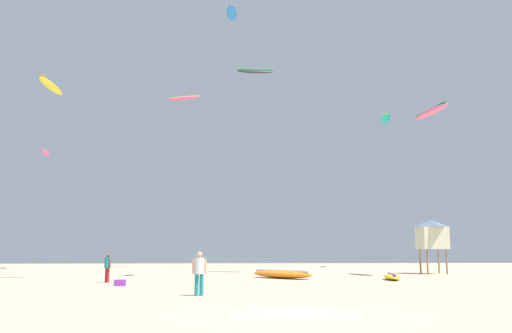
{
  "coord_description": "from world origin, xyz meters",
  "views": [
    {
      "loc": [
        -2.07,
        -15.89,
        1.81
      ],
      "look_at": [
        0.0,
        19.56,
        7.42
      ],
      "focal_mm": 37.28,
      "sensor_mm": 36.0,
      "label": 1
    }
  ],
  "objects": [
    {
      "name": "ground_plane",
      "position": [
        0.0,
        0.0,
        0.0
      ],
      "size": [
        120.0,
        120.0,
        0.0
      ],
      "primitive_type": "plane",
      "color": "#C6B28C"
    },
    {
      "name": "person_foreground",
      "position": [
        -3.09,
        6.06,
        1.03
      ],
      "size": [
        0.58,
        0.4,
        1.76
      ],
      "rotation": [
        0.0,
        0.0,
        4.82
      ],
      "color": "teal",
      "rests_on": "ground"
    },
    {
      "name": "person_midground",
      "position": [
        -8.75,
        15.38,
        0.95
      ],
      "size": [
        0.4,
        0.42,
        1.63
      ],
      "rotation": [
        0.0,
        0.0,
        0.76
      ],
      "color": "#B21E23",
      "rests_on": "ground"
    },
    {
      "name": "kite_grounded_near",
      "position": [
        8.28,
        17.04,
        0.19
      ],
      "size": [
        1.49,
        3.4,
        0.4
      ],
      "color": "yellow",
      "rests_on": "ground"
    },
    {
      "name": "kite_grounded_mid",
      "position": [
        1.66,
        19.14,
        0.29
      ],
      "size": [
        4.35,
        4.79,
        0.6
      ],
      "color": "orange",
      "rests_on": "ground"
    },
    {
      "name": "lifeguard_tower",
      "position": [
        14.14,
        25.14,
        3.05
      ],
      "size": [
        2.3,
        2.3,
        4.15
      ],
      "color": "#8C704C",
      "rests_on": "ground"
    },
    {
      "name": "cooler_box",
      "position": [
        -7.42,
        12.3,
        0.16
      ],
      "size": [
        0.56,
        0.36,
        0.32
      ],
      "primitive_type": "cube",
      "color": "purple",
      "rests_on": "ground"
    },
    {
      "name": "kite_aloft_1",
      "position": [
        -1.72,
        19.07,
        18.18
      ],
      "size": [
        0.78,
        2.43,
        0.32
      ],
      "color": "blue"
    },
    {
      "name": "kite_aloft_2",
      "position": [
        -6.71,
        41.41,
        18.46
      ],
      "size": [
        3.86,
        2.32,
        0.51
      ],
      "color": "#E5598C"
    },
    {
      "name": "kite_aloft_4",
      "position": [
        -14.06,
        19.92,
        12.94
      ],
      "size": [
        1.17,
        3.85,
        0.74
      ],
      "color": "yellow"
    },
    {
      "name": "kite_aloft_5",
      "position": [
        12.85,
        20.84,
        11.78
      ],
      "size": [
        1.86,
        4.46,
        0.74
      ],
      "color": "#E5598C"
    },
    {
      "name": "kite_aloft_6",
      "position": [
        1.19,
        41.27,
        21.75
      ],
      "size": [
        4.13,
        1.23,
        1.0
      ],
      "color": "#2D2D33"
    },
    {
      "name": "kite_aloft_7",
      "position": [
        15.3,
        39.31,
        15.91
      ],
      "size": [
        2.44,
        4.14,
        0.97
      ],
      "color": "#19B29E"
    },
    {
      "name": "kite_aloft_9",
      "position": [
        -20.22,
        37.79,
        11.55
      ],
      "size": [
        1.75,
        3.41,
        0.66
      ],
      "color": "#E5598C"
    }
  ]
}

